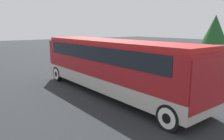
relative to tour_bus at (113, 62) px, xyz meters
name	(u,v)px	position (x,y,z in m)	size (l,w,h in m)	color
ground_plane	(112,93)	(-0.10, 0.00, -1.83)	(120.00, 120.00, 0.00)	#26282B
tour_bus	(113,62)	(0.00, 0.00, 0.00)	(11.43, 2.66, 3.03)	#B7B2A8
parked_car_near	(145,65)	(-3.03, 5.68, -1.13)	(4.51, 1.79, 1.41)	maroon
parked_car_far	(203,66)	(0.45, 8.61, -1.08)	(4.23, 1.90, 1.52)	#7A6B5B
tree_left	(215,29)	(-6.24, 22.88, 1.65)	(3.43, 3.43, 5.47)	brown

